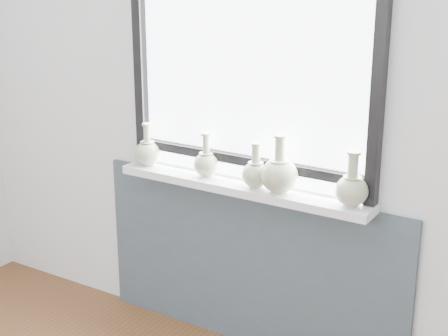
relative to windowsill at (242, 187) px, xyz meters
The scene contains 9 objects.
back_wall 0.43m from the windowsill, 90.00° to the left, with size 3.60×0.02×2.60m, color silver.
apron_panel 0.46m from the windowsill, 90.00° to the left, with size 1.70×0.03×0.86m, color #404B57.
windowsill is the anchor object (origin of this frame).
window 0.56m from the windowsill, 90.00° to the left, with size 1.30×0.06×1.05m.
vase_a 0.57m from the windowsill, behind, with size 0.14×0.14×0.22m.
vase_b 0.22m from the windowsill, behind, with size 0.13×0.13×0.22m.
vase_c 0.12m from the windowsill, ahead, with size 0.13×0.13×0.22m.
vase_d 0.24m from the windowsill, ahead, with size 0.17×0.17×0.27m.
vase_e 0.56m from the windowsill, ahead, with size 0.15×0.15×0.25m.
Camera 1 is at (1.56, -0.97, 1.97)m, focal length 55.00 mm.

